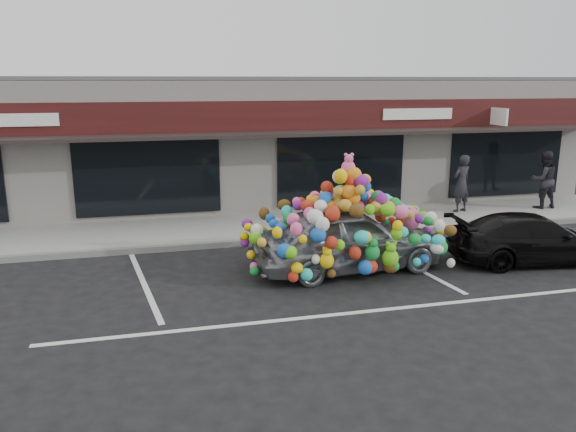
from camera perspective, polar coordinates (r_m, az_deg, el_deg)
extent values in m
plane|color=black|center=(12.49, 0.49, -6.00)|extent=(90.00, 90.00, 0.00)
cube|color=white|center=(20.22, -5.56, 7.60)|extent=(24.00, 6.00, 4.20)
cube|color=#59595B|center=(20.11, -5.70, 13.70)|extent=(24.00, 6.00, 0.12)
cube|color=black|center=(17.10, -4.09, 10.07)|extent=(24.00, 0.18, 0.90)
cube|color=black|center=(16.63, -3.74, 8.25)|extent=(24.00, 1.20, 0.10)
cube|color=white|center=(19.81, 20.59, 9.45)|extent=(0.08, 0.95, 0.55)
cube|color=white|center=(17.10, -26.26, 8.73)|extent=(2.40, 0.04, 0.35)
cube|color=white|center=(18.74, 13.06, 10.07)|extent=(2.40, 0.04, 0.35)
cube|color=black|center=(17.09, -14.00, 3.96)|extent=(4.20, 0.12, 2.30)
cube|color=black|center=(18.09, 5.41, 4.82)|extent=(4.20, 0.12, 2.30)
cube|color=black|center=(20.84, 21.25, 5.12)|extent=(4.20, 0.12, 2.30)
cube|color=gray|center=(16.21, -3.03, -1.14)|extent=(26.00, 3.00, 0.15)
cube|color=slate|center=(14.79, -1.92, -2.57)|extent=(26.00, 0.18, 0.16)
cube|color=silver|center=(12.33, -14.41, -6.70)|extent=(0.73, 4.37, 0.01)
cube|color=silver|center=(13.60, 11.82, -4.63)|extent=(0.73, 4.37, 0.01)
cube|color=silver|center=(11.17, 13.64, -8.83)|extent=(14.00, 0.12, 0.01)
imported|color=#A4A9AE|center=(12.70, 6.06, -2.27)|extent=(2.10, 4.44, 1.47)
ellipsoid|color=#CF541B|center=(12.41, 6.21, 3.44)|extent=(1.45, 1.92, 1.10)
sphere|color=#FFA70F|center=(13.07, 12.56, -0.59)|extent=(0.34, 0.34, 0.34)
sphere|color=#2480EF|center=(12.13, 10.24, -4.09)|extent=(0.36, 0.36, 0.36)
sphere|color=green|center=(13.36, 1.45, -2.00)|extent=(0.30, 0.30, 0.30)
sphere|color=#FF6DCB|center=(12.34, 6.27, 5.73)|extent=(0.32, 0.32, 0.32)
sphere|color=orange|center=(12.34, 0.29, -1.06)|extent=(0.30, 0.30, 0.30)
imported|color=black|center=(14.43, 23.65, -2.10)|extent=(2.09, 4.11, 1.14)
imported|color=#232429|center=(18.43, 17.20, 3.18)|extent=(0.76, 0.62, 1.80)
imported|color=black|center=(19.94, 24.50, 3.39)|extent=(0.93, 0.74, 1.86)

